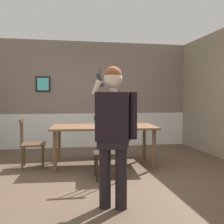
# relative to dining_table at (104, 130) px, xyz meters

# --- Properties ---
(ground_plane) EXTENTS (6.51, 6.51, 0.00)m
(ground_plane) POSITION_rel_dining_table_xyz_m (-0.09, -0.86, -0.70)
(ground_plane) COLOR brown
(room_back_partition) EXTENTS (5.50, 0.17, 2.82)m
(room_back_partition) POSITION_rel_dining_table_xyz_m (-0.09, 2.11, 0.66)
(room_back_partition) COLOR gray
(room_back_partition) RESTS_ON ground_plane
(dining_table) EXTENTS (2.07, 1.16, 0.78)m
(dining_table) POSITION_rel_dining_table_xyz_m (0.00, 0.00, 0.00)
(dining_table) COLOR brown
(dining_table) RESTS_ON ground_plane
(chair_near_window) EXTENTS (0.49, 0.49, 1.04)m
(chair_near_window) POSITION_rel_dining_table_xyz_m (-0.07, -0.89, -0.22)
(chair_near_window) COLOR #2D2319
(chair_near_window) RESTS_ON ground_plane
(chair_by_doorway) EXTENTS (0.46, 0.46, 0.93)m
(chair_by_doorway) POSITION_rel_dining_table_xyz_m (-1.38, 0.11, -0.24)
(chair_by_doorway) COLOR #513823
(chair_by_doorway) RESTS_ON ground_plane
(person_figure) EXTENTS (0.53, 0.34, 1.69)m
(person_figure) POSITION_rel_dining_table_xyz_m (-0.19, -2.04, 0.27)
(person_figure) COLOR black
(person_figure) RESTS_ON ground_plane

